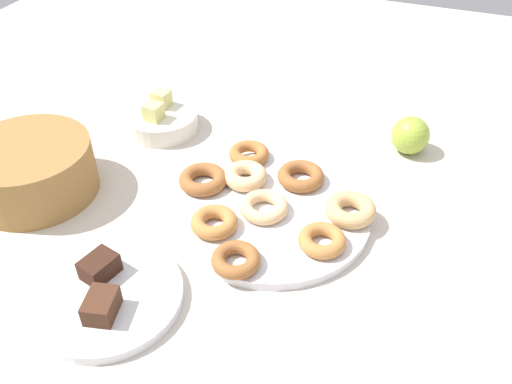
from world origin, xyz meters
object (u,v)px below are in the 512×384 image
Objects in this scene: melon_chunk_left at (154,112)px; donut_6 at (236,260)px; donut_5 at (249,154)px; fruit_bowl at (162,121)px; donut_1 at (301,176)px; cake_plate at (108,296)px; donut_8 at (245,176)px; donut_3 at (350,210)px; brownie_near at (101,306)px; donut_plate at (271,212)px; donut_2 at (264,207)px; apple at (410,135)px; melon_chunk_right at (161,99)px; donut_7 at (203,179)px; basket at (31,170)px; donut_0 at (322,240)px; brownie_far at (100,267)px; donut_4 at (214,222)px.

donut_6 is at bearing -133.84° from melon_chunk_left.
donut_5 is 0.24m from fruit_bowl.
donut_1 is 0.42m from cake_plate.
donut_5 is at bearing 16.68° from donut_8.
donut_3 is 1.64× the size of brownie_near.
donut_plate is 0.16m from donut_5.
donut_2 is (-0.01, 0.01, 0.02)m from donut_plate.
apple reaches higher than fruit_bowl.
donut_6 is 0.34× the size of cake_plate.
melon_chunk_right is (0.18, 0.48, 0.03)m from donut_3.
donut_7 is at bearing -0.83° from brownie_near.
donut_3 reaches higher than donut_5.
basket is 0.76m from apple.
melon_chunk_left is at bearing 63.63° from donut_0.
donut_plate is 4.11× the size of donut_2.
fruit_bowl is at bearing 19.77° from brownie_near.
cake_plate is 0.52m from melon_chunk_right.
brownie_far is at bearing 147.18° from donut_1.
donut_3 is 0.23m from donut_6.
melon_chunk_right is (0.06, 0.01, 0.00)m from melon_chunk_left.
donut_plate is at bearing -31.23° from cake_plate.
melon_chunk_right is (0.12, 0.37, 0.03)m from donut_1.
donut_2 is at bearing -103.07° from donut_7.
donut_1 is at bearing -105.70° from donut_5.
donut_7 is 0.30m from cake_plate.
donut_8 is at bearing 131.72° from apple.
cake_plate is at bearing 152.69° from donut_1.
fruit_bowl is (0.09, 0.35, -0.01)m from donut_1.
donut_4 is at bearing 179.48° from donut_8.
melon_chunk_right reaches higher than donut_1.
basket is (-0.23, 0.35, 0.02)m from donut_5.
donut_8 is 1.51× the size of brownie_far.
brownie_far is 0.29m from basket.
brownie_far is 0.23× the size of basket.
brownie_near is (-0.41, 0.17, 0.00)m from donut_1.
donut_8 is (0.02, 0.21, -0.00)m from donut_3.
fruit_bowl is at bearing -156.80° from melon_chunk_right.
donut_plate is 0.15m from donut_6.
donut_3 is 0.27m from apple.
donut_5 reaches higher than donut_6.
donut_5 is at bearing -104.01° from fruit_bowl.
donut_6 is 0.34× the size of basket.
basket is at bearing 102.22° from donut_plate.
apple is at bearing -60.07° from donut_5.
donut_4 is 0.51× the size of fruit_bowl.
donut_plate is 0.10m from donut_1.
donut_4 is (-0.18, 0.10, -0.00)m from donut_1.
apple reaches higher than donut_plate.
donut_plate is at bearing -2.26° from donut_6.
melon_chunk_right is at bearing 42.43° from donut_6.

